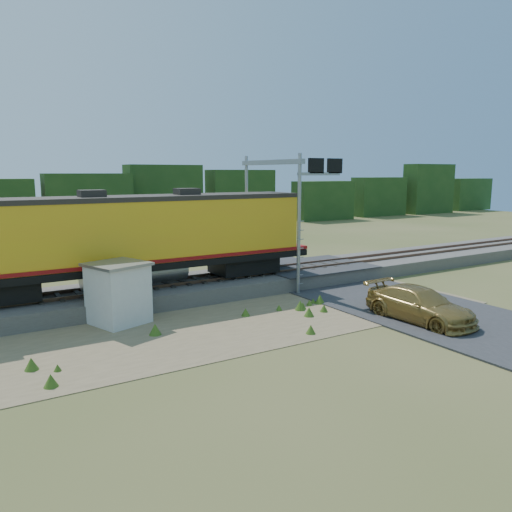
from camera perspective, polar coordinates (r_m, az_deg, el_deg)
ground at (r=23.06m, az=1.71°, el=-7.17°), size 140.00×140.00×0.00m
ballast at (r=28.01m, az=-5.02°, el=-3.35°), size 70.00×5.00×0.80m
rails at (r=27.91m, az=-5.03°, el=-2.39°), size 70.00×1.54×0.16m
dirt_shoulder at (r=22.49m, az=-3.30°, el=-7.58°), size 26.00×8.00×0.03m
road at (r=27.88m, az=13.03°, el=-4.29°), size 7.00×66.00×0.86m
tree_line_north at (r=57.87m, az=-19.41°, el=5.46°), size 130.00×3.00×6.50m
weed_clumps at (r=21.52m, az=-6.35°, el=-8.46°), size 15.00×6.20×0.56m
locomotive at (r=25.79m, az=-14.39°, el=2.18°), size 19.64×3.00×5.07m
shed at (r=22.84m, az=-15.47°, el=-4.09°), size 2.92×2.92×2.74m
signal_gantry at (r=28.91m, az=3.12°, el=7.66°), size 3.03×6.20×7.64m
car at (r=23.64m, az=18.21°, el=-5.32°), size 2.36×5.35×1.53m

